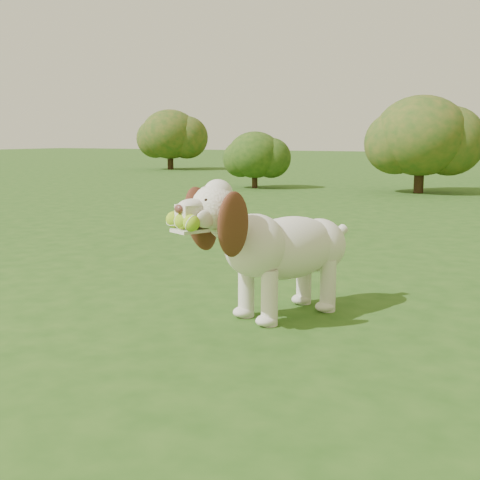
% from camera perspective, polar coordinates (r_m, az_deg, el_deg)
% --- Properties ---
extents(ground, '(80.00, 80.00, 0.00)m').
position_cam_1_polar(ground, '(3.92, -1.59, -5.52)').
color(ground, '#244C15').
rests_on(ground, ground).
extents(dog, '(0.77, 1.20, 0.82)m').
position_cam_1_polar(dog, '(3.43, 3.35, -0.31)').
color(dog, silver).
rests_on(dog, ground).
extents(shrub_a, '(1.11, 1.11, 1.15)m').
position_cam_1_polar(shrub_a, '(12.31, 1.42, 8.07)').
color(shrub_a, '#382314').
rests_on(shrub_a, ground).
extents(shrub_b, '(1.73, 1.73, 1.79)m').
position_cam_1_polar(shrub_b, '(11.66, 16.79, 9.43)').
color(shrub_b, '#382314').
rests_on(shrub_b, ground).
extents(shrub_g, '(1.83, 1.83, 1.90)m').
position_cam_1_polar(shrub_g, '(19.59, -6.66, 9.92)').
color(shrub_g, '#382314').
rests_on(shrub_g, ground).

